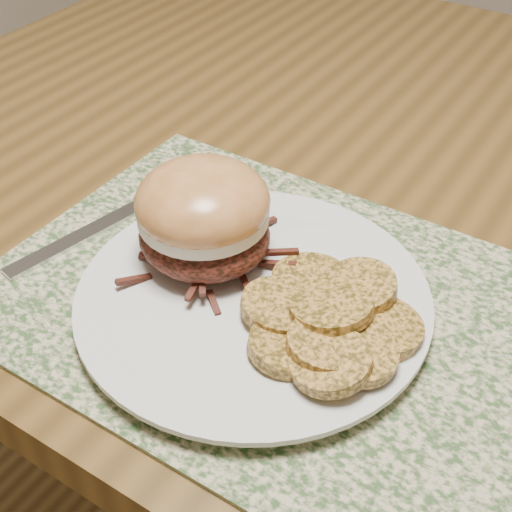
{
  "coord_description": "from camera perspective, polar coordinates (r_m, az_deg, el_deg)",
  "views": [
    {
      "loc": [
        0.06,
        -0.61,
        1.15
      ],
      "look_at": [
        -0.17,
        -0.25,
        0.79
      ],
      "focal_mm": 50.0,
      "sensor_mm": 36.0,
      "label": 1
    }
  ],
  "objects": [
    {
      "name": "placemat",
      "position": [
        0.57,
        1.43,
        -3.7
      ],
      "size": [
        0.45,
        0.33,
        0.0
      ],
      "primitive_type": "cube",
      "color": "#344E28",
      "rests_on": "dining_table"
    },
    {
      "name": "dinner_plate",
      "position": [
        0.56,
        -0.23,
        -3.58
      ],
      "size": [
        0.26,
        0.26,
        0.02
      ],
      "primitive_type": "cylinder",
      "color": "silver",
      "rests_on": "placemat"
    },
    {
      "name": "pork_sandwich",
      "position": [
        0.56,
        -4.24,
        3.21
      ],
      "size": [
        0.14,
        0.14,
        0.08
      ],
      "rotation": [
        0.0,
        0.0,
        -0.43
      ],
      "color": "black",
      "rests_on": "dinner_plate"
    },
    {
      "name": "roasted_potatoes",
      "position": [
        0.52,
        5.89,
        -5.21
      ],
      "size": [
        0.15,
        0.15,
        0.03
      ],
      "color": "#BC8437",
      "rests_on": "dinner_plate"
    },
    {
      "name": "fork",
      "position": [
        0.66,
        -11.89,
        2.56
      ],
      "size": [
        0.06,
        0.2,
        0.0
      ],
      "rotation": [
        0.0,
        0.0,
        -0.21
      ],
      "color": "silver",
      "rests_on": "placemat"
    }
  ]
}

